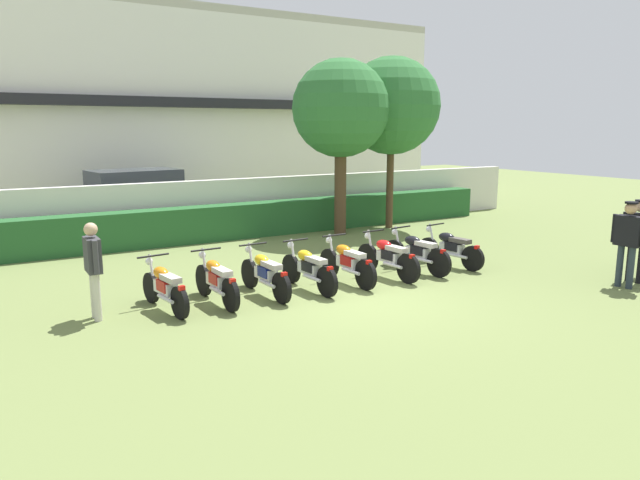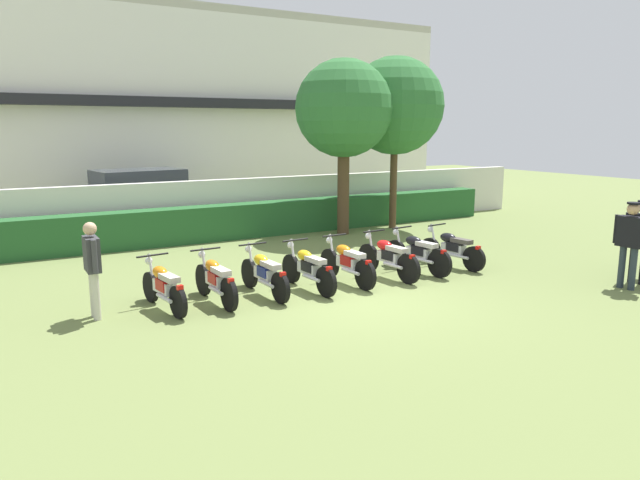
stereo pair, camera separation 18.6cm
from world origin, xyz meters
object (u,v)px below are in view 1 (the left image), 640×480
motorcycle_in_row_0 (165,287)px  motorcycle_in_row_6 (416,252)px  motorcycle_in_row_3 (308,268)px  parked_car (140,199)px  officer_0 (628,237)px  tree_far_side (392,106)px  motorcycle_in_row_7 (450,248)px  motorcycle_in_row_4 (347,262)px  inspector_person (93,263)px  motorcycle_in_row_5 (388,257)px  motorcycle_in_row_2 (265,273)px  tree_near_inspector (341,109)px  motorcycle_in_row_1 (216,280)px  officer_1 (638,233)px

motorcycle_in_row_0 → motorcycle_in_row_6: 5.73m
motorcycle_in_row_3 → parked_car: bearing=2.1°
motorcycle_in_row_0 → parked_car: bearing=-19.4°
officer_0 → motorcycle_in_row_3: bearing=-33.5°
tree_far_side → motorcycle_in_row_7: 6.49m
tree_far_side → motorcycle_in_row_0: size_ratio=3.03×
motorcycle_in_row_4 → inspector_person: bearing=84.5°
motorcycle_in_row_3 → officer_0: officer_0 is taller
motorcycle_in_row_3 → inspector_person: inspector_person is taller
motorcycle_in_row_5 → officer_0: (3.65, -3.15, 0.60)m
motorcycle_in_row_2 → motorcycle_in_row_7: 4.82m
parked_car → motorcycle_in_row_4: (1.91, -9.36, -0.48)m
motorcycle_in_row_4 → officer_0: (4.69, -3.19, 0.60)m
motorcycle_in_row_6 → inspector_person: 6.90m
motorcycle_in_row_5 → motorcycle_in_row_6: (0.87, 0.07, -0.00)m
motorcycle_in_row_3 → officer_0: bearing=-123.2°
motorcycle_in_row_3 → motorcycle_in_row_6: (2.85, 0.06, 0.01)m
motorcycle_in_row_2 → motorcycle_in_row_5: 2.91m
tree_near_inspector → motorcycle_in_row_6: tree_near_inspector is taller
motorcycle_in_row_0 → motorcycle_in_row_7: bearing=-98.3°
tree_near_inspector → motorcycle_in_row_2: tree_near_inspector is taller
tree_near_inspector → parked_car: bearing=138.5°
motorcycle_in_row_7 → motorcycle_in_row_1: bearing=82.2°
motorcycle_in_row_2 → motorcycle_in_row_7: size_ratio=1.01×
tree_far_side → motorcycle_in_row_1: size_ratio=2.94×
tree_far_side → motorcycle_in_row_4: tree_far_side is taller
motorcycle_in_row_4 → motorcycle_in_row_5: bearing=-94.6°
motorcycle_in_row_3 → motorcycle_in_row_7: 3.89m
tree_near_inspector → tree_far_side: (2.00, 0.14, 0.13)m
motorcycle_in_row_7 → officer_1: 3.91m
parked_car → tree_far_side: size_ratio=0.87×
motorcycle_in_row_0 → motorcycle_in_row_3: bearing=-100.4°
motorcycle_in_row_1 → motorcycle_in_row_5: bearing=-93.8°
motorcycle_in_row_7 → officer_1: size_ratio=1.08×
motorcycle_in_row_3 → officer_1: size_ratio=1.09×
motorcycle_in_row_1 → officer_0: (7.55, -3.23, 0.61)m
motorcycle_in_row_1 → motorcycle_in_row_2: size_ratio=0.97×
motorcycle_in_row_5 → officer_1: 5.23m
tree_near_inspector → motorcycle_in_row_7: bearing=-91.1°
motorcycle_in_row_7 → motorcycle_in_row_2: bearing=82.0°
motorcycle_in_row_1 → officer_1: size_ratio=1.05×
motorcycle_in_row_1 → motorcycle_in_row_5: size_ratio=0.95×
motorcycle_in_row_5 → parked_car: bearing=12.5°
motorcycle_in_row_1 → officer_1: officer_1 is taller
motorcycle_in_row_4 → officer_1: bearing=-122.8°
motorcycle_in_row_4 → officer_0: 5.70m
motorcycle_in_row_5 → tree_near_inspector: bearing=-26.7°
tree_far_side → officer_0: (-0.36, -8.31, -2.82)m
motorcycle_in_row_3 → motorcycle_in_row_6: motorcycle_in_row_6 is taller
tree_far_side → motorcycle_in_row_6: bearing=-121.6°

